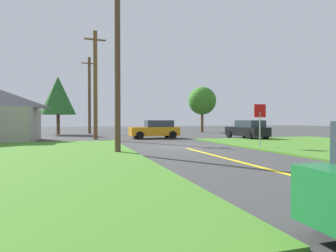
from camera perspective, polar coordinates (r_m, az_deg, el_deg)
ground_plane at (r=18.03m, az=2.53°, el=-4.05°), size 120.00×120.00×0.00m
lane_stripe_center at (r=10.89m, az=16.97°, el=-7.50°), size 0.20×14.00×0.01m
stop_sign at (r=17.74m, az=17.34°, el=1.60°), size 0.75×0.07×2.55m
car_on_crossroad at (r=26.69m, az=15.11°, el=-0.68°), size 2.18×4.43×1.62m
car_approaching_junction at (r=26.44m, az=-2.45°, el=-0.65°), size 4.34×1.98×1.62m
utility_pole_near at (r=15.01m, az=-9.74°, el=12.50°), size 1.80×0.28×8.93m
utility_pole_mid at (r=25.85m, az=-13.86°, el=7.84°), size 1.80×0.34×9.14m
utility_pole_far at (r=36.82m, az=-14.94°, el=5.85°), size 1.80×0.36×9.16m
oak_tree_left at (r=39.90m, az=6.62°, el=4.84°), size 3.73×3.73×6.10m
pine_tree_center at (r=35.51m, az=-20.48°, el=5.54°), size 3.89×3.89×6.55m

